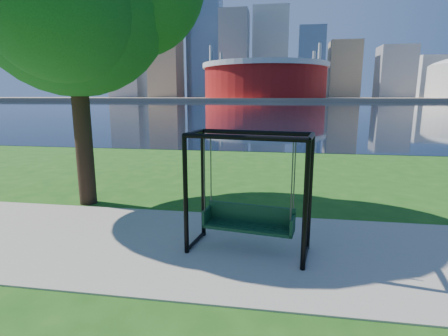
# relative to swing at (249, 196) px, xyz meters

# --- Properties ---
(ground) EXTENTS (900.00, 900.00, 0.00)m
(ground) POSITION_rel_swing_xyz_m (-0.60, 0.57, -1.14)
(ground) COLOR #1E5114
(ground) RESTS_ON ground
(path) EXTENTS (120.00, 4.00, 0.03)m
(path) POSITION_rel_swing_xyz_m (-0.60, 0.07, -1.12)
(path) COLOR #9E937F
(path) RESTS_ON ground
(river) EXTENTS (900.00, 180.00, 0.02)m
(river) POSITION_rel_swing_xyz_m (-0.60, 102.57, -1.13)
(river) COLOR black
(river) RESTS_ON ground
(far_bank) EXTENTS (900.00, 228.00, 2.00)m
(far_bank) POSITION_rel_swing_xyz_m (-0.60, 306.57, -0.14)
(far_bank) COLOR #937F60
(far_bank) RESTS_ON ground
(stadium) EXTENTS (83.00, 83.00, 32.00)m
(stadium) POSITION_rel_swing_xyz_m (-10.60, 235.57, 13.09)
(stadium) COLOR maroon
(stadium) RESTS_ON far_bank
(skyline) EXTENTS (392.00, 66.00, 96.50)m
(skyline) POSITION_rel_swing_xyz_m (-4.87, 319.97, 34.75)
(skyline) COLOR gray
(skyline) RESTS_ON far_bank
(swing) EXTENTS (2.42, 1.34, 2.35)m
(swing) POSITION_rel_swing_xyz_m (0.00, 0.00, 0.00)
(swing) COLOR black
(swing) RESTS_ON ground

